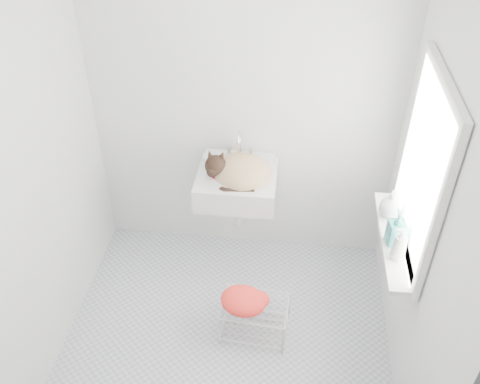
# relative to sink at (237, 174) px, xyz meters

# --- Properties ---
(floor) EXTENTS (2.20, 2.00, 0.02)m
(floor) POSITION_rel_sink_xyz_m (0.02, -0.74, -0.85)
(floor) COLOR silver
(floor) RESTS_ON ground
(back_wall) EXTENTS (2.20, 0.02, 2.50)m
(back_wall) POSITION_rel_sink_xyz_m (0.02, 0.26, 0.40)
(back_wall) COLOR white
(back_wall) RESTS_ON ground
(right_wall) EXTENTS (0.02, 2.00, 2.50)m
(right_wall) POSITION_rel_sink_xyz_m (1.12, -0.74, 0.40)
(right_wall) COLOR white
(right_wall) RESTS_ON ground
(left_wall) EXTENTS (0.02, 2.00, 2.50)m
(left_wall) POSITION_rel_sink_xyz_m (-1.08, -0.74, 0.40)
(left_wall) COLOR white
(left_wall) RESTS_ON ground
(window_glass) EXTENTS (0.01, 0.80, 1.00)m
(window_glass) POSITION_rel_sink_xyz_m (1.10, -0.54, 0.50)
(window_glass) COLOR white
(window_glass) RESTS_ON right_wall
(window_frame) EXTENTS (0.04, 0.90, 1.10)m
(window_frame) POSITION_rel_sink_xyz_m (1.09, -0.54, 0.50)
(window_frame) COLOR white
(window_frame) RESTS_ON right_wall
(windowsill) EXTENTS (0.16, 0.88, 0.04)m
(windowsill) POSITION_rel_sink_xyz_m (1.03, -0.54, -0.02)
(windowsill) COLOR white
(windowsill) RESTS_ON right_wall
(sink) EXTENTS (0.56, 0.49, 0.22)m
(sink) POSITION_rel_sink_xyz_m (0.00, 0.00, 0.00)
(sink) COLOR white
(sink) RESTS_ON back_wall
(faucet) EXTENTS (0.20, 0.14, 0.20)m
(faucet) POSITION_rel_sink_xyz_m (-0.00, 0.18, 0.14)
(faucet) COLOR silver
(faucet) RESTS_ON sink
(cat) EXTENTS (0.48, 0.41, 0.28)m
(cat) POSITION_rel_sink_xyz_m (0.01, -0.02, 0.04)
(cat) COLOR tan
(cat) RESTS_ON sink
(wire_rack) EXTENTS (0.46, 0.34, 0.26)m
(wire_rack) POSITION_rel_sink_xyz_m (0.20, -0.66, -0.70)
(wire_rack) COLOR silver
(wire_rack) RESTS_ON floor
(towel) EXTENTS (0.35, 0.29, 0.13)m
(towel) POSITION_rel_sink_xyz_m (0.12, -0.69, -0.56)
(towel) COLOR #F14700
(towel) RESTS_ON wire_rack
(bottle_a) EXTENTS (0.08, 0.08, 0.19)m
(bottle_a) POSITION_rel_sink_xyz_m (1.02, -0.72, 0.00)
(bottle_a) COLOR silver
(bottle_a) RESTS_ON windowsill
(bottle_b) EXTENTS (0.11, 0.11, 0.22)m
(bottle_b) POSITION_rel_sink_xyz_m (1.02, -0.58, 0.00)
(bottle_b) COLOR teal
(bottle_b) RESTS_ON windowsill
(bottle_c) EXTENTS (0.19, 0.19, 0.19)m
(bottle_c) POSITION_rel_sink_xyz_m (1.02, -0.33, 0.00)
(bottle_c) COLOR silver
(bottle_c) RESTS_ON windowsill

